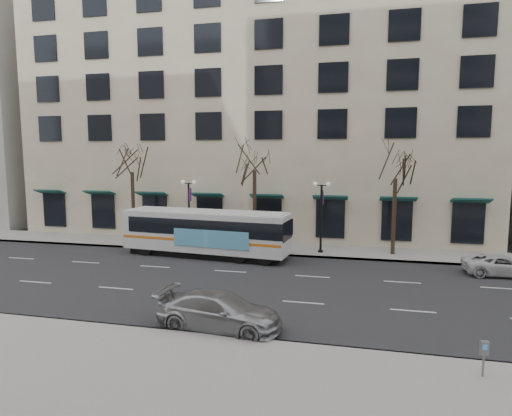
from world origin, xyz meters
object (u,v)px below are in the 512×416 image
(pay_station, at_px, (484,351))
(lamp_post_right, at_px, (321,214))
(tree_far_left, at_px, (132,160))
(tree_far_right, at_px, (396,165))
(lamp_post_left, at_px, (189,210))
(silver_car, at_px, (219,311))
(tree_far_mid, at_px, (255,157))
(white_pickup, at_px, (503,265))
(city_bus, at_px, (206,231))

(pay_station, bearing_deg, lamp_post_right, 110.91)
(lamp_post_right, xyz_separation_m, pay_station, (6.31, -16.44, -1.96))
(tree_far_left, height_order, tree_far_right, tree_far_left)
(tree_far_right, xyz_separation_m, lamp_post_right, (-4.99, -0.60, -3.48))
(pay_station, bearing_deg, lamp_post_left, 134.69)
(tree_far_left, height_order, silver_car, tree_far_left)
(tree_far_right, distance_m, pay_station, 17.93)
(tree_far_mid, distance_m, lamp_post_right, 6.41)
(pay_station, bearing_deg, tree_far_mid, 123.51)
(tree_far_right, relative_size, pay_station, 7.02)
(silver_car, height_order, white_pickup, silver_car)
(pay_station, bearing_deg, white_pickup, 70.88)
(tree_far_left, distance_m, city_bus, 9.27)
(tree_far_right, height_order, white_pickup, tree_far_right)
(white_pickup, bearing_deg, tree_far_left, 79.09)
(tree_far_mid, distance_m, pay_station, 21.29)
(lamp_post_left, bearing_deg, tree_far_mid, 6.85)
(city_bus, bearing_deg, tree_far_right, 19.20)
(tree_far_mid, xyz_separation_m, white_pickup, (15.90, -3.74, -6.30))
(city_bus, relative_size, pay_station, 10.54)
(lamp_post_left, bearing_deg, silver_car, -63.96)
(tree_far_mid, bearing_deg, tree_far_right, -0.00)
(tree_far_left, height_order, pay_station, tree_far_left)
(tree_far_left, xyz_separation_m, silver_car, (12.05, -15.00, -5.95))
(tree_far_mid, bearing_deg, white_pickup, -13.23)
(tree_far_left, relative_size, tree_far_mid, 0.98)
(city_bus, xyz_separation_m, white_pickup, (18.66, -0.73, -1.16))
(silver_car, relative_size, pay_station, 4.52)
(tree_far_mid, relative_size, lamp_post_left, 1.64)
(tree_far_right, relative_size, silver_car, 1.55)
(tree_far_mid, height_order, tree_far_right, tree_far_mid)
(lamp_post_left, distance_m, city_bus, 3.50)
(silver_car, bearing_deg, white_pickup, -45.00)
(tree_far_mid, relative_size, city_bus, 0.71)
(tree_far_right, distance_m, silver_car, 17.90)
(tree_far_mid, bearing_deg, lamp_post_right, -6.83)
(lamp_post_left, height_order, white_pickup, lamp_post_left)
(tree_far_right, height_order, pay_station, tree_far_right)
(tree_far_right, distance_m, lamp_post_left, 15.40)
(white_pickup, relative_size, pay_station, 3.81)
(tree_far_mid, height_order, white_pickup, tree_far_mid)
(tree_far_right, bearing_deg, pay_station, -85.59)
(white_pickup, bearing_deg, lamp_post_left, 78.76)
(silver_car, distance_m, white_pickup, 17.86)
(white_pickup, bearing_deg, pay_station, 158.26)
(white_pickup, bearing_deg, city_bus, 85.07)
(white_pickup, distance_m, pay_station, 14.08)
(tree_far_mid, distance_m, lamp_post_left, 6.40)
(tree_far_left, bearing_deg, city_bus, -22.57)
(lamp_post_right, height_order, white_pickup, lamp_post_right)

